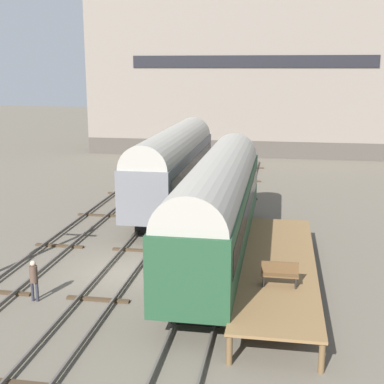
% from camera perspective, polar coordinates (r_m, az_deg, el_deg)
% --- Properties ---
extents(ground_plane, '(200.00, 200.00, 0.00)m').
position_cam_1_polar(ground_plane, '(24.84, -7.68, -8.55)').
color(ground_plane, '#60594C').
extents(track_left, '(2.60, 60.00, 0.26)m').
position_cam_1_polar(track_left, '(26.29, -16.55, -7.42)').
color(track_left, '#4C4742').
rests_on(track_left, ground).
extents(track_middle, '(2.60, 60.00, 0.26)m').
position_cam_1_polar(track_middle, '(24.79, -7.69, -8.25)').
color(track_middle, '#4C4742').
rests_on(track_middle, ground).
extents(track_right, '(2.60, 60.00, 0.26)m').
position_cam_1_polar(track_right, '(23.93, 2.09, -8.93)').
color(track_right, '#4C4742').
rests_on(track_right, ground).
extents(train_car_green, '(2.88, 17.02, 5.23)m').
position_cam_1_polar(train_car_green, '(25.18, 2.82, -0.99)').
color(train_car_green, black).
rests_on(train_car_green, ground).
extents(train_car_grey, '(2.88, 16.51, 5.26)m').
position_cam_1_polar(train_car_grey, '(35.52, -2.00, 3.22)').
color(train_car_grey, black).
rests_on(train_car_grey, ground).
extents(station_platform, '(3.13, 13.22, 1.11)m').
position_cam_1_polar(station_platform, '(23.09, 9.16, -7.58)').
color(station_platform, brown).
rests_on(station_platform, ground).
extents(bench, '(1.40, 0.40, 0.91)m').
position_cam_1_polar(bench, '(20.55, 9.35, -8.55)').
color(bench, brown).
rests_on(bench, station_platform).
extents(person_worker, '(0.32, 0.32, 1.71)m').
position_cam_1_polar(person_worker, '(22.36, -16.52, -8.68)').
color(person_worker, '#282833').
rests_on(person_worker, ground).
extents(warehouse_building, '(34.82, 13.00, 17.63)m').
position_cam_1_polar(warehouse_building, '(61.37, 6.77, 12.77)').
color(warehouse_building, '#46403A').
rests_on(warehouse_building, ground).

